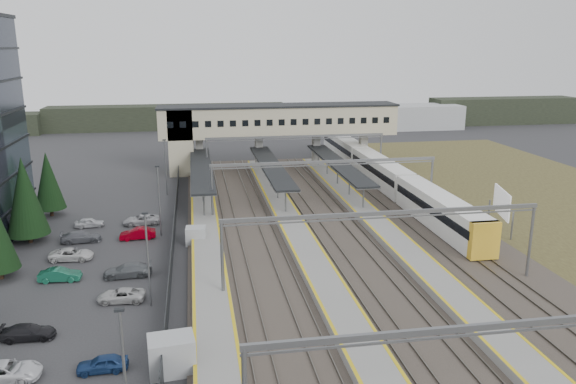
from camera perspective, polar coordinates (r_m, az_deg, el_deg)
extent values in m
plane|color=#2B2B2D|center=(56.12, -4.99, -7.25)|extent=(220.00, 220.00, 0.00)
cylinder|color=black|center=(58.61, -27.15, -7.29)|extent=(0.44, 0.44, 1.20)
cylinder|color=black|center=(67.63, -24.72, -4.18)|extent=(0.44, 0.44, 1.20)
cone|color=black|center=(66.38, -25.15, -0.38)|extent=(4.42, 4.42, 8.50)
cylinder|color=black|center=(76.89, -22.89, -1.81)|extent=(0.44, 0.44, 1.20)
cone|color=black|center=(75.93, -23.19, 1.09)|extent=(3.74, 3.74, 7.20)
imported|color=silver|center=(41.98, -26.78, -15.97)|extent=(4.60, 2.33, 1.25)
imported|color=black|center=(46.46, -24.89, -12.78)|extent=(3.87, 1.61, 1.12)
imported|color=#15543E|center=(55.79, -22.16, -7.80)|extent=(3.77, 1.44, 1.23)
imported|color=silver|center=(60.63, -21.14, -5.93)|extent=(4.39, 2.23, 1.19)
imported|color=#575960|center=(65.53, -20.27, -4.29)|extent=(4.45, 2.17, 1.25)
imported|color=silver|center=(70.50, -19.52, -2.95)|extent=(3.45, 1.60, 1.14)
imported|color=navy|center=(40.62, -18.33, -16.22)|extent=(3.36, 1.44, 1.13)
imported|color=#B3B3B3|center=(49.94, -16.60, -10.03)|extent=(4.14, 2.20, 1.11)
imported|color=#53585C|center=(54.74, -15.98, -7.65)|extent=(4.51, 1.99, 1.29)
imported|color=maroon|center=(64.64, -15.03, -4.10)|extent=(3.97, 1.57, 1.29)
imported|color=#AAAAAE|center=(69.67, -14.66, -2.75)|extent=(4.41, 2.18, 1.20)
cylinder|color=slate|center=(32.07, -16.22, -17.84)|extent=(0.16, 0.16, 8.00)
cube|color=black|center=(30.14, -16.77, -11.40)|extent=(0.50, 0.25, 0.15)
cylinder|color=slate|center=(47.25, -14.04, -6.76)|extent=(0.16, 0.16, 8.00)
cube|color=black|center=(45.96, -14.35, -2.11)|extent=(0.50, 0.25, 0.15)
cylinder|color=slate|center=(64.32, -12.95, -0.93)|extent=(0.16, 0.16, 8.00)
cube|color=black|center=(63.38, -13.15, 2.55)|extent=(0.50, 0.25, 0.15)
cylinder|color=slate|center=(81.79, -12.32, 2.43)|extent=(0.16, 0.16, 8.00)
cube|color=black|center=(81.06, -12.47, 5.19)|extent=(0.50, 0.25, 0.15)
cube|color=#26282B|center=(60.36, -11.60, -4.88)|extent=(0.08, 90.00, 2.00)
cube|color=#A2A4A7|center=(39.10, -11.74, -15.88)|extent=(3.21, 2.51, 2.49)
cube|color=#A2A4A7|center=(61.54, -9.34, -4.41)|extent=(2.25, 1.92, 1.95)
cube|color=#36322B|center=(62.67, 5.65, -4.78)|extent=(34.00, 90.00, 0.20)
cube|color=#59544C|center=(60.64, -6.08, -5.29)|extent=(0.08, 90.00, 0.14)
cube|color=#59544C|center=(60.73, -4.72, -5.22)|extent=(0.08, 90.00, 0.14)
cube|color=#59544C|center=(60.98, -2.31, -5.10)|extent=(0.08, 90.00, 0.14)
cube|color=#59544C|center=(61.17, -0.97, -5.02)|extent=(0.08, 90.00, 0.14)
cube|color=#59544C|center=(61.98, 3.22, -4.78)|extent=(0.08, 90.00, 0.14)
cube|color=#59544C|center=(62.30, 4.51, -4.70)|extent=(0.08, 90.00, 0.14)
cube|color=#59544C|center=(62.95, 6.78, -4.55)|extent=(0.08, 90.00, 0.14)
cube|color=#59544C|center=(63.36, 8.03, -4.46)|extent=(0.08, 90.00, 0.14)
cube|color=#59544C|center=(64.85, 11.89, -4.19)|extent=(0.08, 90.00, 0.14)
cube|color=#59544C|center=(65.38, 13.07, -4.10)|extent=(0.08, 90.00, 0.14)
cube|color=#59544C|center=(66.39, 15.11, -3.94)|extent=(0.08, 90.00, 0.14)
cube|color=#59544C|center=(66.99, 16.24, -3.85)|extent=(0.08, 90.00, 0.14)
cube|color=gray|center=(60.50, -8.24, -5.24)|extent=(3.20, 82.00, 0.90)
cube|color=gold|center=(60.34, -9.64, -4.89)|extent=(0.25, 82.00, 0.02)
cube|color=gold|center=(60.39, -6.88, -4.76)|extent=(0.25, 82.00, 0.02)
cube|color=gray|center=(61.47, 1.14, -4.75)|extent=(3.20, 82.00, 0.90)
cube|color=gold|center=(61.08, -0.20, -4.42)|extent=(0.25, 82.00, 0.02)
cube|color=gold|center=(61.60, 2.47, -4.27)|extent=(0.25, 82.00, 0.02)
cube|color=gray|center=(64.01, 9.99, -4.18)|extent=(3.20, 82.00, 0.90)
cube|color=gold|center=(63.41, 8.77, -3.87)|extent=(0.25, 82.00, 0.02)
cube|color=gold|center=(64.36, 11.23, -3.71)|extent=(0.25, 82.00, 0.02)
cube|color=black|center=(80.72, -8.80, 2.43)|extent=(3.00, 30.00, 0.25)
cube|color=slate|center=(80.75, -8.79, 2.33)|extent=(3.10, 30.00, 0.12)
cylinder|color=slate|center=(68.48, -8.53, -1.15)|extent=(0.20, 0.20, 3.10)
cylinder|color=slate|center=(74.76, -8.65, 0.19)|extent=(0.20, 0.20, 3.10)
cylinder|color=slate|center=(81.07, -8.75, 1.33)|extent=(0.20, 0.20, 3.10)
cylinder|color=slate|center=(87.41, -8.84, 2.30)|extent=(0.20, 0.20, 3.10)
cylinder|color=slate|center=(93.77, -8.92, 3.14)|extent=(0.20, 0.20, 3.10)
cube|color=black|center=(81.45, -1.75, 2.71)|extent=(3.00, 30.00, 0.25)
cube|color=slate|center=(81.48, -1.74, 2.61)|extent=(3.10, 30.00, 0.12)
cylinder|color=slate|center=(69.34, -0.24, -0.79)|extent=(0.20, 0.20, 3.10)
cylinder|color=slate|center=(75.55, -1.05, 0.51)|extent=(0.20, 0.20, 3.10)
cylinder|color=slate|center=(81.80, -1.74, 1.62)|extent=(0.20, 0.20, 3.10)
cylinder|color=slate|center=(88.09, -2.33, 2.56)|extent=(0.20, 0.20, 3.10)
cylinder|color=slate|center=(94.40, -2.84, 3.38)|extent=(0.20, 0.20, 3.10)
cube|color=black|center=(83.38, 5.08, 2.94)|extent=(3.00, 30.00, 0.25)
cube|color=slate|center=(83.41, 5.08, 2.84)|extent=(3.10, 30.00, 0.12)
cylinder|color=slate|center=(71.60, 7.68, -0.42)|extent=(0.20, 0.20, 3.10)
cylinder|color=slate|center=(77.63, 6.27, 0.82)|extent=(0.20, 0.20, 3.10)
cylinder|color=slate|center=(83.72, 5.06, 1.87)|extent=(0.20, 0.20, 3.10)
cylinder|color=slate|center=(89.88, 4.02, 2.78)|extent=(0.20, 0.20, 3.10)
cylinder|color=slate|center=(96.07, 3.11, 3.58)|extent=(0.20, 0.20, 3.10)
cube|color=#C0B691|center=(95.83, -0.93, 7.27)|extent=(40.00, 6.00, 5.00)
cube|color=black|center=(95.53, -0.94, 8.78)|extent=(40.40, 6.40, 0.30)
cube|color=#C0B691|center=(95.20, -10.83, 5.13)|extent=(4.00, 6.00, 11.00)
cube|color=black|center=(91.80, -11.89, 6.69)|extent=(1.00, 0.06, 1.00)
cube|color=black|center=(91.74, -10.63, 6.74)|extent=(1.00, 0.06, 1.00)
cube|color=black|center=(91.73, -9.38, 6.80)|extent=(1.00, 0.06, 1.00)
cube|color=black|center=(91.76, -8.12, 6.85)|extent=(1.00, 0.06, 1.00)
cube|color=black|center=(91.83, -6.87, 6.90)|extent=(1.00, 0.06, 1.00)
cube|color=black|center=(91.95, -5.61, 6.94)|extent=(1.00, 0.06, 1.00)
cube|color=black|center=(92.11, -4.36, 6.98)|extent=(1.00, 0.06, 1.00)
cube|color=black|center=(92.32, -3.12, 7.02)|extent=(1.00, 0.06, 1.00)
cube|color=black|center=(92.57, -1.88, 7.06)|extent=(1.00, 0.06, 1.00)
cube|color=black|center=(92.86, -0.65, 7.09)|extent=(1.00, 0.06, 1.00)
cube|color=black|center=(93.19, 0.58, 7.12)|extent=(1.00, 0.06, 1.00)
cube|color=black|center=(93.56, 1.79, 7.14)|extent=(1.00, 0.06, 1.00)
cube|color=black|center=(93.98, 3.00, 7.16)|extent=(1.00, 0.06, 1.00)
cube|color=black|center=(94.43, 4.19, 7.18)|extent=(1.00, 0.06, 1.00)
cube|color=black|center=(94.93, 5.37, 7.19)|extent=(1.00, 0.06, 1.00)
cube|color=black|center=(95.46, 6.54, 7.20)|extent=(1.00, 0.06, 1.00)
cube|color=black|center=(96.03, 7.70, 7.21)|extent=(1.00, 0.06, 1.00)
cube|color=black|center=(96.65, 8.84, 7.22)|extent=(1.00, 0.06, 1.00)
cube|color=black|center=(97.29, 9.97, 7.22)|extent=(1.00, 0.06, 1.00)
cube|color=gray|center=(95.61, -9.86, 3.69)|extent=(1.20, 1.60, 6.00)
cube|color=gray|center=(95.62, -8.96, 3.73)|extent=(1.20, 1.60, 6.00)
cube|color=gray|center=(96.24, -2.98, 3.96)|extent=(1.20, 1.60, 6.00)
cube|color=gray|center=(97.88, 2.85, 4.15)|extent=(1.20, 1.60, 6.00)
cube|color=gray|center=(100.04, 7.63, 4.27)|extent=(1.20, 1.60, 6.00)
cube|color=slate|center=(31.95, 22.00, -12.33)|extent=(28.40, 0.25, 0.35)
cube|color=slate|center=(32.12, 21.93, -12.97)|extent=(28.40, 0.12, 0.12)
cylinder|color=slate|center=(47.29, -6.69, -7.03)|extent=(0.28, 0.28, 7.00)
cylinder|color=slate|center=(55.94, 23.39, -4.71)|extent=(0.28, 0.28, 7.00)
cube|color=slate|center=(48.75, 9.85, -2.12)|extent=(28.40, 0.25, 0.35)
cube|color=slate|center=(48.87, 9.83, -2.57)|extent=(28.40, 0.12, 0.12)
cylinder|color=slate|center=(68.21, -7.72, -0.23)|extent=(0.28, 0.28, 7.00)
cylinder|color=slate|center=(74.47, 14.34, 0.71)|extent=(0.28, 0.28, 7.00)
cube|color=slate|center=(69.23, 3.84, 3.07)|extent=(28.40, 0.25, 0.35)
cube|color=slate|center=(69.31, 3.84, 2.75)|extent=(28.40, 0.12, 0.12)
cylinder|color=slate|center=(87.69, -8.22, 3.10)|extent=(0.28, 0.28, 7.00)
cylinder|color=slate|center=(92.64, 9.39, 3.68)|extent=(0.28, 0.28, 7.00)
cube|color=slate|center=(88.48, 0.83, 5.66)|extent=(28.40, 0.25, 0.35)
cube|color=slate|center=(88.55, 0.83, 5.40)|extent=(28.40, 0.12, 0.12)
cube|color=white|center=(67.55, 15.20, -1.89)|extent=(2.97, 20.63, 3.82)
cube|color=black|center=(67.43, 15.22, -1.54)|extent=(3.04, 20.03, 0.96)
cube|color=slate|center=(68.02, 15.10, -3.22)|extent=(2.55, 19.23, 0.53)
cube|color=white|center=(86.61, 9.40, 2.05)|extent=(2.97, 20.63, 3.82)
cube|color=black|center=(86.52, 9.41, 2.32)|extent=(3.04, 20.03, 0.96)
cube|color=slate|center=(86.98, 9.35, 0.99)|extent=(2.55, 19.23, 0.53)
cube|color=white|center=(106.49, 5.71, 4.53)|extent=(2.97, 20.63, 3.82)
cube|color=black|center=(106.41, 5.72, 4.76)|extent=(3.04, 20.03, 0.96)
cube|color=slate|center=(106.79, 5.69, 3.67)|extent=(2.55, 19.23, 0.53)
cube|color=gold|center=(58.91, 19.31, -4.66)|extent=(2.99, 0.90, 3.82)
cylinder|color=slate|center=(66.58, 21.81, -3.25)|extent=(0.20, 0.20, 3.23)
cylinder|color=slate|center=(70.72, 19.72, -2.03)|extent=(0.20, 0.20, 3.23)
cube|color=silver|center=(68.09, 20.89, -0.99)|extent=(1.65, 5.90, 3.03)
cube|color=black|center=(148.13, -12.05, 7.45)|extent=(60.00, 8.00, 6.00)
cube|color=black|center=(154.45, 6.99, 7.77)|extent=(50.00, 8.00, 5.00)
cube|color=black|center=(165.80, 21.01, 7.73)|extent=(40.00, 8.00, 7.00)
cube|color=#A2A4A7|center=(150.14, 13.64, 7.46)|extent=(18.00, 10.00, 6.00)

